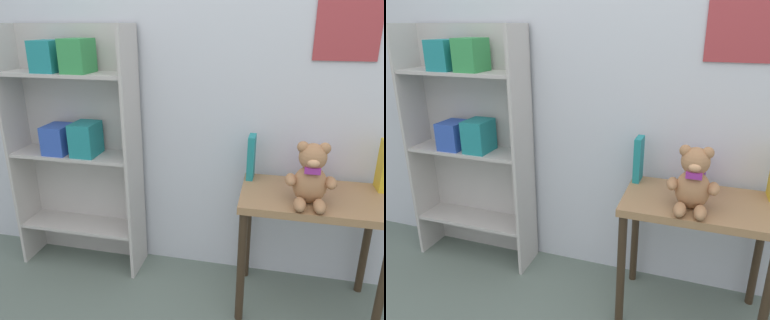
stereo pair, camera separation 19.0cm
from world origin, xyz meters
The scene contains 6 objects.
wall_back centered at (0.00, 1.45, 1.25)m, with size 4.80×0.07×2.50m.
bookshelf_side centered at (-0.98, 1.32, 0.79)m, with size 0.72×0.24×1.40m.
display_table centered at (0.32, 1.17, 0.53)m, with size 0.68×0.42×0.63m.
teddy_bear centered at (0.28, 1.08, 0.76)m, with size 0.22×0.20×0.29m.
book_standing_teal centered at (0.01, 1.32, 0.75)m, with size 0.03×0.10×0.23m, color teal.
book_standing_purple centered at (0.32, 1.30, 0.72)m, with size 0.03×0.15×0.18m, color purple.
Camera 2 is at (0.29, -0.47, 1.39)m, focal length 35.00 mm.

